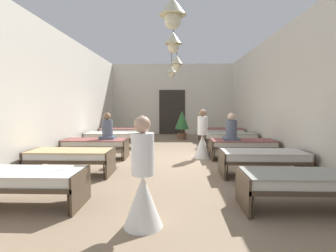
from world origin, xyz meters
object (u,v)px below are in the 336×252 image
at_px(patient_seated_primary, 231,130).
at_px(patient_seated_secondary, 107,129).
at_px(bed_left_row_3, 111,136).
at_px(potted_plant, 182,122).
at_px(bed_right_row_4, 221,131).
at_px(nurse_near_aisle, 143,187).
at_px(bed_left_row_0, 23,179).
at_px(bed_left_row_4, 122,131).
at_px(bed_left_row_1, 71,156).
at_px(nurse_mid_aisle, 202,140).
at_px(bed_right_row_0, 304,181).
at_px(bed_right_row_2, 243,144).
at_px(bed_right_row_1, 264,157).
at_px(bed_right_row_3, 230,137).
at_px(bed_left_row_2, 96,144).

height_order(patient_seated_primary, patient_seated_secondary, same).
height_order(bed_left_row_3, potted_plant, potted_plant).
bearing_deg(bed_right_row_4, nurse_near_aisle, -106.21).
relative_size(bed_left_row_0, bed_left_row_4, 1.00).
bearing_deg(bed_left_row_4, nurse_near_aisle, -76.40).
bearing_deg(bed_left_row_4, bed_left_row_0, -90.00).
height_order(bed_left_row_1, bed_left_row_4, same).
height_order(bed_right_row_4, nurse_mid_aisle, nurse_mid_aisle).
height_order(bed_right_row_0, patient_seated_secondary, patient_seated_secondary).
height_order(bed_right_row_2, patient_seated_primary, patient_seated_primary).
bearing_deg(bed_left_row_3, bed_left_row_4, 90.00).
xyz_separation_m(patient_seated_primary, patient_seated_secondary, (-3.70, 0.13, 0.00)).
distance_m(bed_right_row_1, patient_seated_secondary, 4.52).
bearing_deg(patient_seated_secondary, bed_left_row_1, -100.04).
height_order(bed_left_row_1, patient_seated_secondary, patient_seated_secondary).
distance_m(nurse_mid_aisle, patient_seated_primary, 0.92).
distance_m(bed_right_row_2, nurse_near_aisle, 5.06).
bearing_deg(bed_left_row_4, bed_right_row_4, 0.00).
bearing_deg(nurse_near_aisle, bed_right_row_2, 44.74).
bearing_deg(potted_plant, bed_right_row_4, -20.56).
bearing_deg(bed_right_row_0, bed_right_row_1, 90.00).
relative_size(bed_right_row_1, bed_right_row_3, 1.00).
bearing_deg(nurse_near_aisle, bed_right_row_1, 29.83).
xyz_separation_m(bed_right_row_0, bed_left_row_3, (-4.40, 5.70, 0.00)).
distance_m(nurse_mid_aisle, patient_seated_secondary, 2.90).
xyz_separation_m(bed_right_row_0, potted_plant, (-1.71, 8.24, 0.38)).
distance_m(bed_left_row_1, potted_plant, 6.90).
xyz_separation_m(nurse_near_aisle, potted_plant, (0.69, 8.89, 0.29)).
height_order(bed_left_row_0, patient_seated_secondary, patient_seated_secondary).
bearing_deg(patient_seated_primary, bed_left_row_3, 154.22).
bearing_deg(nurse_mid_aisle, patient_seated_secondary, -87.74).
bearing_deg(bed_left_row_2, bed_right_row_3, 23.37).
distance_m(bed_right_row_0, bed_left_row_4, 8.78).
relative_size(bed_right_row_2, bed_left_row_4, 1.00).
bearing_deg(bed_right_row_0, potted_plant, 101.69).
bearing_deg(bed_left_row_0, patient_seated_secondary, 84.84).
xyz_separation_m(bed_right_row_4, patient_seated_secondary, (-4.05, -3.72, 0.43)).
bearing_deg(bed_right_row_4, bed_left_row_2, -139.17).
height_order(bed_left_row_3, bed_right_row_3, same).
bearing_deg(patient_seated_primary, bed_right_row_4, 84.81).
distance_m(bed_left_row_1, bed_left_row_2, 1.90).
relative_size(bed_left_row_1, bed_right_row_1, 1.00).
xyz_separation_m(bed_left_row_3, bed_right_row_4, (4.40, 1.90, 0.00)).
relative_size(bed_right_row_3, potted_plant, 1.41).
distance_m(bed_left_row_3, bed_right_row_3, 4.40).
distance_m(bed_right_row_0, nurse_mid_aisle, 4.14).
height_order(bed_right_row_3, nurse_near_aisle, nurse_near_aisle).
relative_size(bed_left_row_1, bed_left_row_2, 1.00).
bearing_deg(nurse_mid_aisle, bed_right_row_4, 162.56).
bearing_deg(patient_seated_secondary, bed_right_row_4, 42.62).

